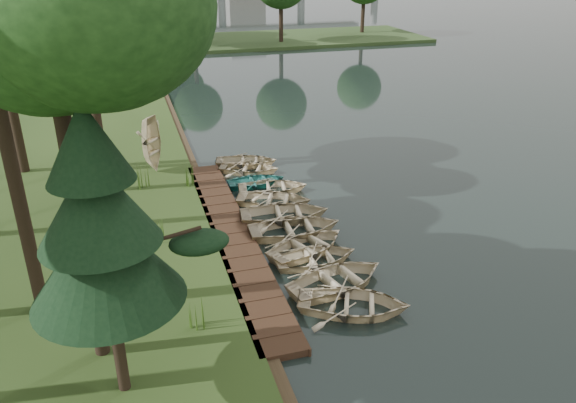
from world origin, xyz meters
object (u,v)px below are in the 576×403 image
object	(u,v)px
stored_rowboat	(155,166)
pine_tree	(99,226)
rowboat_1	(338,278)
boardwalk	(232,235)
rowboat_2	(316,256)
rowboat_0	(354,302)

from	to	relation	value
stored_rowboat	pine_tree	xyz separation A→B (m)	(-2.06, -15.99, 4.63)
rowboat_1	pine_tree	distance (m)	9.48
boardwalk	rowboat_2	distance (m)	4.02
boardwalk	pine_tree	bearing A→B (deg)	-119.67
boardwalk	rowboat_1	size ratio (longest dim) A/B	4.17
rowboat_0	pine_tree	size ratio (longest dim) A/B	0.47
rowboat_0	stored_rowboat	distance (m)	15.22
boardwalk	pine_tree	world-z (taller)	pine_tree
rowboat_2	rowboat_1	bearing A→B (deg)	-175.00
rowboat_1	rowboat_2	distance (m)	1.80
rowboat_1	pine_tree	size ratio (longest dim) A/B	0.48
rowboat_1	stored_rowboat	size ratio (longest dim) A/B	1.28
boardwalk	pine_tree	distance (m)	10.57
rowboat_2	boardwalk	bearing A→B (deg)	40.46
pine_tree	rowboat_0	bearing A→B (deg)	13.26
rowboat_2	pine_tree	bearing A→B (deg)	123.25
rowboat_0	stored_rowboat	world-z (taller)	stored_rowboat
rowboat_1	rowboat_2	size ratio (longest dim) A/B	1.17
rowboat_1	rowboat_2	xyz separation A→B (m)	(-0.21, 1.79, -0.06)
stored_rowboat	boardwalk	bearing A→B (deg)	-128.76
pine_tree	stored_rowboat	bearing A→B (deg)	82.66
rowboat_0	rowboat_1	xyz separation A→B (m)	(0.03, 1.53, 0.01)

